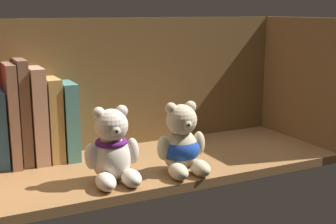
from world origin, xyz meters
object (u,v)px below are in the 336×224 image
Objects in this scene: book_4 at (10,114)px; book_7 at (52,118)px; teddy_bear_larger at (112,150)px; book_8 at (66,119)px; book_6 at (36,114)px; teddy_bear_smaller at (182,145)px; book_5 at (22,111)px.

book_4 reaches higher than book_7.
book_4 is 1.47× the size of teddy_bear_larger.
book_4 reaches higher than book_8.
book_7 is at bearing 0.00° from book_6.
teddy_bear_smaller is at bearing -44.14° from book_7.
book_5 is 6.80cm from book_7.
book_5 is at bearing 180.00° from book_6.
book_7 is 1.23× the size of teddy_bear_larger.
teddy_bear_smaller is (22.33, -21.67, -3.56)cm from book_7.
book_5 is at bearing 180.00° from book_7.
book_7 is (3.42, 0.00, -1.27)cm from book_6.
teddy_bear_larger is 15.14cm from teddy_bear_smaller.
book_4 is 38.42cm from teddy_bear_smaller.
teddy_bear_larger is at bearing -79.65° from book_8.
book_4 is 2.52cm from book_5.
book_7 is 1.26× the size of teddy_bear_smaller.
book_5 is at bearing 0.00° from book_4.
book_4 is 0.97× the size of book_5.
teddy_bear_smaller is (25.75, -21.67, -4.83)cm from book_6.
teddy_bear_smaller is at bearing -48.89° from book_8.
book_8 is 1.16× the size of teddy_bear_larger.
book_5 reaches higher than book_6.
book_5 reaches higher than book_8.
teddy_bear_larger is at bearing -62.98° from book_6.
book_5 is at bearing 143.00° from teddy_bear_smaller.
book_6 is 1.13× the size of book_7.
book_6 reaches higher than teddy_bear_larger.
book_6 is (3.00, 0.00, -0.95)cm from book_5.
teddy_bear_smaller is at bearing -40.08° from book_6.
teddy_bear_larger is 1.02× the size of teddy_bear_smaller.
book_4 is at bearing 127.72° from teddy_bear_larger.
teddy_bear_larger is (16.15, -20.89, -4.76)cm from book_4.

